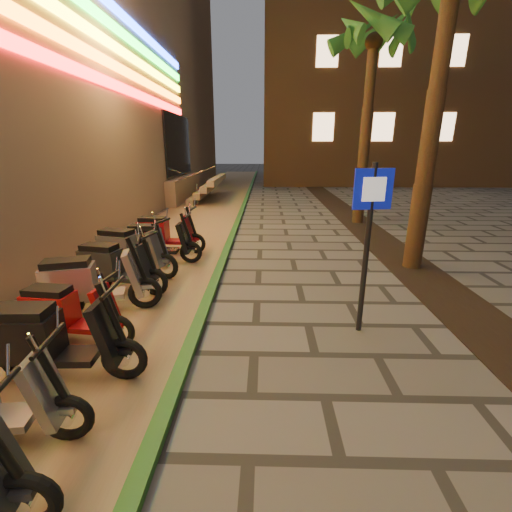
{
  "coord_description": "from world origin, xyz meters",
  "views": [
    {
      "loc": [
        0.14,
        -0.72,
        2.7
      ],
      "look_at": [
        0.01,
        3.99,
        1.2
      ],
      "focal_mm": 24.0,
      "sensor_mm": 36.0,
      "label": 1
    }
  ],
  "objects_px": {
    "scooter_10": "(114,266)",
    "scooter_11": "(129,250)",
    "scooter_13": "(164,233)",
    "scooter_8": "(67,313)",
    "scooter_7": "(49,340)",
    "scooter_12": "(156,242)",
    "pedestrian_sign": "(369,227)",
    "scooter_9": "(88,283)"
  },
  "relations": [
    {
      "from": "scooter_10",
      "to": "scooter_11",
      "type": "relative_size",
      "value": 0.95
    },
    {
      "from": "scooter_13",
      "to": "scooter_11",
      "type": "bearing_deg",
      "value": -95.86
    },
    {
      "from": "scooter_8",
      "to": "scooter_11",
      "type": "height_order",
      "value": "scooter_11"
    },
    {
      "from": "scooter_7",
      "to": "scooter_12",
      "type": "xyz_separation_m",
      "value": [
        -0.1,
        4.41,
        -0.01
      ]
    },
    {
      "from": "scooter_12",
      "to": "scooter_11",
      "type": "bearing_deg",
      "value": -112.53
    },
    {
      "from": "scooter_8",
      "to": "scooter_10",
      "type": "xyz_separation_m",
      "value": [
        -0.11,
        1.83,
        0.06
      ]
    },
    {
      "from": "scooter_12",
      "to": "scooter_13",
      "type": "bearing_deg",
      "value": 93.46
    },
    {
      "from": "scooter_7",
      "to": "scooter_13",
      "type": "xyz_separation_m",
      "value": [
        -0.16,
        5.26,
        -0.0
      ]
    },
    {
      "from": "pedestrian_sign",
      "to": "scooter_8",
      "type": "height_order",
      "value": "pedestrian_sign"
    },
    {
      "from": "pedestrian_sign",
      "to": "scooter_10",
      "type": "relative_size",
      "value": 1.43
    },
    {
      "from": "scooter_11",
      "to": "scooter_8",
      "type": "bearing_deg",
      "value": -71.18
    },
    {
      "from": "scooter_9",
      "to": "scooter_10",
      "type": "xyz_separation_m",
      "value": [
        0.02,
        0.95,
        -0.03
      ]
    },
    {
      "from": "scooter_13",
      "to": "scooter_7",
      "type": "bearing_deg",
      "value": -84.74
    },
    {
      "from": "scooter_7",
      "to": "scooter_13",
      "type": "bearing_deg",
      "value": 89.43
    },
    {
      "from": "scooter_11",
      "to": "scooter_13",
      "type": "relative_size",
      "value": 1.04
    },
    {
      "from": "scooter_9",
      "to": "scooter_12",
      "type": "distance_m",
      "value": 2.72
    },
    {
      "from": "scooter_7",
      "to": "scooter_8",
      "type": "height_order",
      "value": "scooter_7"
    },
    {
      "from": "pedestrian_sign",
      "to": "scooter_12",
      "type": "height_order",
      "value": "pedestrian_sign"
    },
    {
      "from": "pedestrian_sign",
      "to": "scooter_8",
      "type": "relative_size",
      "value": 1.6
    },
    {
      "from": "pedestrian_sign",
      "to": "scooter_13",
      "type": "relative_size",
      "value": 1.41
    },
    {
      "from": "pedestrian_sign",
      "to": "scooter_12",
      "type": "xyz_separation_m",
      "value": [
        -4.09,
        3.12,
        -1.09
      ]
    },
    {
      "from": "pedestrian_sign",
      "to": "scooter_10",
      "type": "bearing_deg",
      "value": 153.5
    },
    {
      "from": "scooter_10",
      "to": "scooter_13",
      "type": "distance_m",
      "value": 2.62
    },
    {
      "from": "scooter_8",
      "to": "pedestrian_sign",
      "type": "bearing_deg",
      "value": 12.31
    },
    {
      "from": "pedestrian_sign",
      "to": "scooter_7",
      "type": "height_order",
      "value": "pedestrian_sign"
    },
    {
      "from": "scooter_12",
      "to": "scooter_7",
      "type": "bearing_deg",
      "value": -89.12
    },
    {
      "from": "scooter_8",
      "to": "scooter_11",
      "type": "distance_m",
      "value": 2.78
    },
    {
      "from": "pedestrian_sign",
      "to": "scooter_7",
      "type": "xyz_separation_m",
      "value": [
        -3.98,
        -1.29,
        -1.08
      ]
    },
    {
      "from": "scooter_7",
      "to": "scooter_9",
      "type": "xyz_separation_m",
      "value": [
        -0.39,
        1.71,
        0.02
      ]
    },
    {
      "from": "scooter_11",
      "to": "scooter_7",
      "type": "bearing_deg",
      "value": -67.82
    },
    {
      "from": "pedestrian_sign",
      "to": "scooter_11",
      "type": "relative_size",
      "value": 1.36
    },
    {
      "from": "scooter_9",
      "to": "scooter_11",
      "type": "distance_m",
      "value": 1.89
    },
    {
      "from": "scooter_9",
      "to": "scooter_10",
      "type": "distance_m",
      "value": 0.95
    },
    {
      "from": "scooter_10",
      "to": "scooter_12",
      "type": "height_order",
      "value": "scooter_12"
    },
    {
      "from": "scooter_8",
      "to": "scooter_9",
      "type": "distance_m",
      "value": 0.9
    },
    {
      "from": "scooter_12",
      "to": "scooter_13",
      "type": "height_order",
      "value": "scooter_13"
    },
    {
      "from": "pedestrian_sign",
      "to": "scooter_9",
      "type": "bearing_deg",
      "value": 165.43
    },
    {
      "from": "scooter_7",
      "to": "scooter_11",
      "type": "height_order",
      "value": "scooter_11"
    },
    {
      "from": "pedestrian_sign",
      "to": "scooter_8",
      "type": "xyz_separation_m",
      "value": [
        -4.25,
        -0.47,
        -1.15
      ]
    },
    {
      "from": "scooter_8",
      "to": "scooter_12",
      "type": "height_order",
      "value": "scooter_12"
    },
    {
      "from": "pedestrian_sign",
      "to": "scooter_8",
      "type": "bearing_deg",
      "value": 177.17
    },
    {
      "from": "scooter_8",
      "to": "scooter_13",
      "type": "xyz_separation_m",
      "value": [
        0.1,
        4.44,
        0.07
      ]
    }
  ]
}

